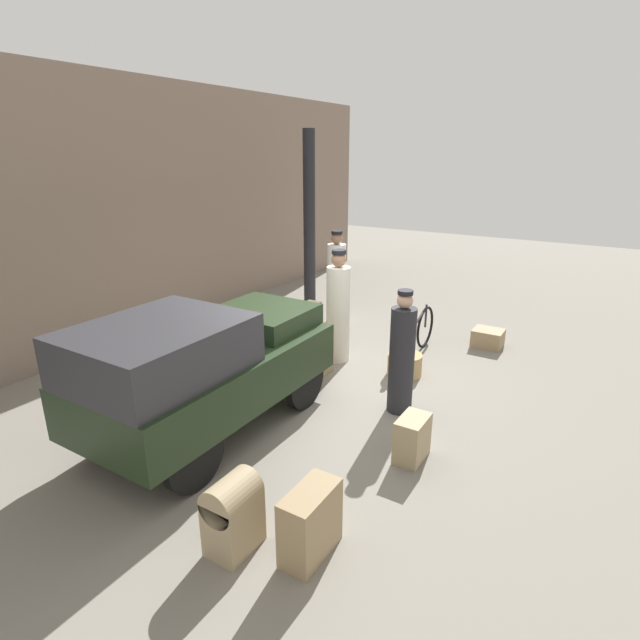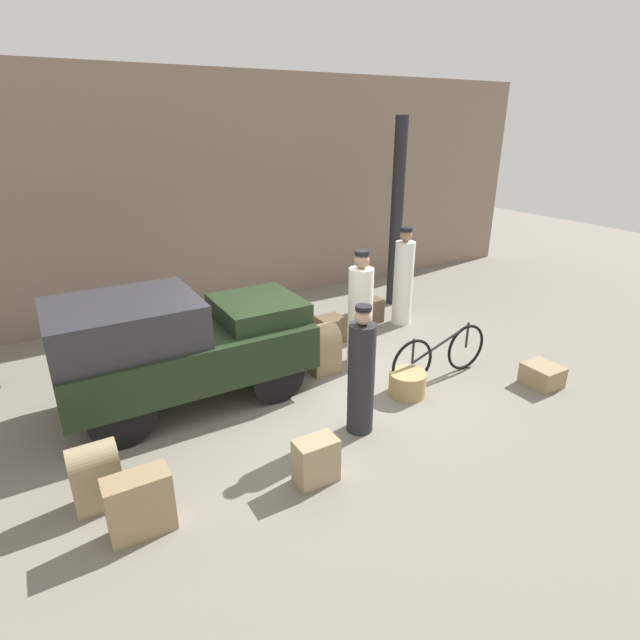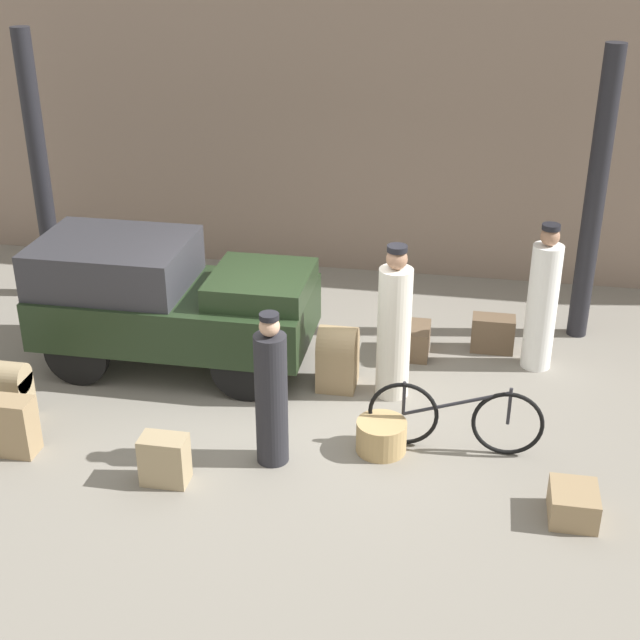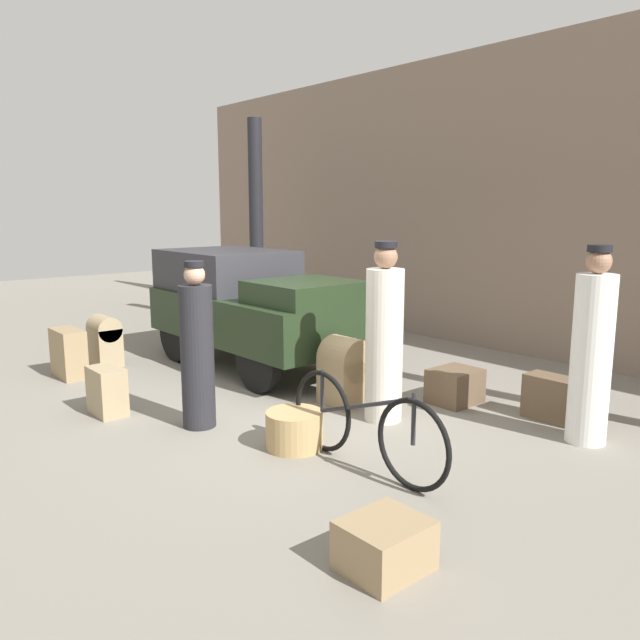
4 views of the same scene
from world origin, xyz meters
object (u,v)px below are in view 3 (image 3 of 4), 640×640
Objects in this scene: porter_with_bicycle at (542,303)px; suitcase_small_leather at (573,504)px; suitcase_black_upright at (338,357)px; trunk_barrel_dark at (8,390)px; conductor_in_dark_uniform at (394,328)px; trunk_wicker_pale at (165,460)px; truck at (166,297)px; trunk_large_brown at (411,340)px; bicycle at (455,418)px; suitcase_tan_flat at (493,334)px; porter_standing_middle at (271,395)px; trunk_umber_medium at (7,426)px; wicker_basket at (381,436)px.

porter_with_bicycle is 3.65× the size of suitcase_small_leather.
suitcase_black_upright is 1.08× the size of trunk_barrel_dark.
conductor_in_dark_uniform is at bearing 17.65° from trunk_barrel_dark.
porter_with_bicycle is 4.82m from trunk_wicker_pale.
truck is 5.21m from suitcase_small_leather.
trunk_large_brown is at bearing 82.75° from conductor_in_dark_uniform.
conductor_in_dark_uniform reaches higher than trunk_wicker_pale.
trunk_large_brown is (0.13, 1.02, -0.65)m from conductor_in_dark_uniform.
conductor_in_dark_uniform is 4.28m from trunk_barrel_dark.
suitcase_black_upright is at bearing -129.50° from trunk_large_brown.
bicycle reaches higher than trunk_large_brown.
suitcase_black_upright is 2.17m from suitcase_tan_flat.
porter_standing_middle reaches higher than trunk_barrel_dark.
truck is 2.44m from trunk_umber_medium.
porter_standing_middle is 3.03m from suitcase_small_leather.
bicycle is 3.43× the size of wicker_basket.
bicycle reaches higher than wicker_basket.
porter_standing_middle is at bearing -127.47° from suitcase_tan_flat.
trunk_large_brown is (-1.53, 0.03, -0.65)m from porter_with_bicycle.
trunk_large_brown is at bearing 178.79° from porter_with_bicycle.
truck reaches higher than suitcase_small_leather.
wicker_basket is 0.99× the size of suitcase_tan_flat.
truck is at bearing 174.87° from suitcase_black_upright.
porter_with_bicycle is 1.11× the size of porter_standing_middle.
bicycle is (3.52, -1.28, -0.50)m from truck.
trunk_umber_medium is (-3.77, -1.88, -0.53)m from conductor_in_dark_uniform.
bicycle is at bearing 16.23° from porter_standing_middle.
trunk_umber_medium is at bearing -63.76° from trunk_barrel_dark.
porter_with_bicycle is at bearing -1.21° from trunk_large_brown.
porter_standing_middle is 3.26× the size of trunk_wicker_pale.
suitcase_black_upright is 1.42× the size of suitcase_tan_flat.
bicycle is at bearing -99.25° from suitcase_tan_flat.
wicker_basket is at bearing -27.34° from truck.
trunk_wicker_pale is (-3.66, -3.08, -0.59)m from porter_with_bicycle.
trunk_barrel_dark is (-1.29, -1.56, -0.51)m from truck.
trunk_wicker_pale is at bearing -124.43° from trunk_large_brown.
conductor_in_dark_uniform is 1.00× the size of porter_with_bicycle.
trunk_wicker_pale is at bearing -6.72° from trunk_umber_medium.
trunk_wicker_pale is (0.76, -2.36, -0.63)m from truck.
trunk_wicker_pale is at bearing -149.86° from porter_standing_middle.
trunk_umber_medium is 4.86m from trunk_large_brown.
suitcase_black_upright is (-2.31, -0.91, -0.46)m from porter_with_bicycle.
suitcase_small_leather is (1.14, -0.94, -0.22)m from bicycle.
suitcase_small_leather is at bearing -0.74° from trunk_umber_medium.
porter_with_bicycle is 3.61× the size of trunk_wicker_pale.
truck is 4.30× the size of suitcase_black_upright.
conductor_in_dark_uniform reaches higher than trunk_umber_medium.
truck reaches higher than trunk_barrel_dark.
wicker_basket is 0.98× the size of trunk_large_brown.
trunk_umber_medium is at bearing -153.42° from conductor_in_dark_uniform.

